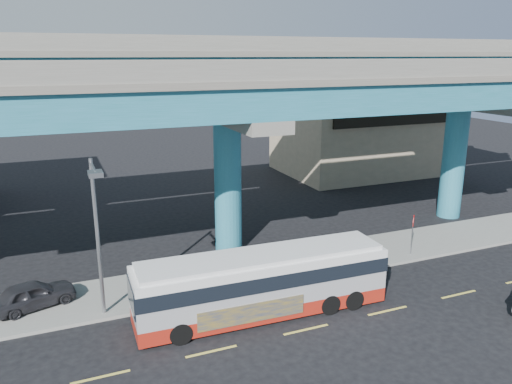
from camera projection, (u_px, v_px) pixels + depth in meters
name	position (u px, v px, depth m)	size (l,w,h in m)	color
ground	(302.00, 326.00, 20.42)	(120.00, 120.00, 0.00)	black
sidewalk	(252.00, 272.00, 25.30)	(70.00, 4.00, 0.15)	gray
lane_markings	(306.00, 330.00, 20.15)	(58.00, 0.12, 0.01)	#D8C64C
viaduct	(226.00, 86.00, 26.08)	(52.00, 12.40, 11.70)	#1F6979
building_beige	(360.00, 134.00, 46.59)	(14.00, 10.23, 7.00)	tan
transit_bus	(263.00, 281.00, 20.99)	(10.92, 2.66, 2.78)	#9F1F13
parked_car	(33.00, 295.00, 21.49)	(3.77, 2.43, 1.19)	#2B2B30
street_lamp	(97.00, 218.00, 19.56)	(0.50, 2.24, 6.69)	gray
stop_sign	(413.00, 226.00, 26.96)	(0.50, 0.51, 2.27)	gray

